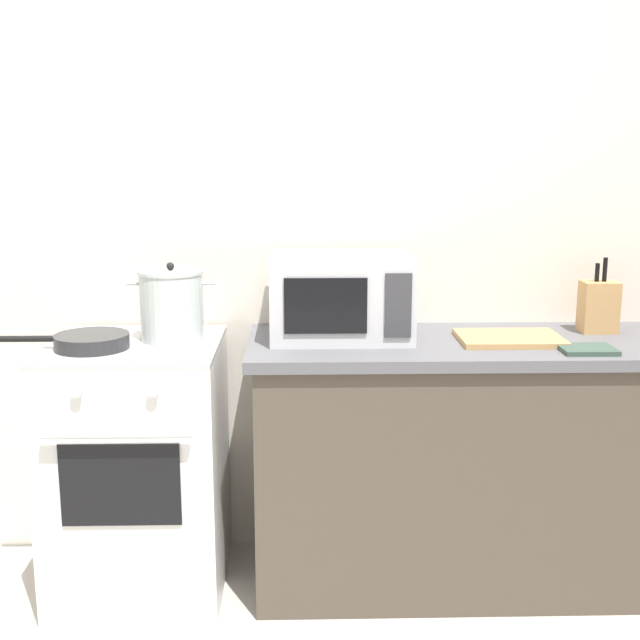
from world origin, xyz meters
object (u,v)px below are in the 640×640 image
at_px(cutting_board, 509,338).
at_px(stock_pot, 172,305).
at_px(frying_pan, 90,341).
at_px(oven_mitt, 587,349).
at_px(knife_block, 599,306).
at_px(stove, 139,467).
at_px(microwave, 341,296).

bearing_deg(cutting_board, stock_pot, 177.41).
distance_m(frying_pan, oven_mitt, 1.68).
relative_size(cutting_board, knife_block, 1.29).
height_order(frying_pan, knife_block, knife_block).
distance_m(stove, oven_mitt, 1.63).
bearing_deg(cutting_board, frying_pan, -177.15).
xyz_separation_m(microwave, knife_block, (0.96, 0.06, -0.05)).
relative_size(frying_pan, microwave, 0.91).
height_order(stove, frying_pan, frying_pan).
bearing_deg(stock_pot, stove, -157.16).
bearing_deg(stove, frying_pan, -151.46).
xyz_separation_m(stock_pot, knife_block, (1.56, 0.09, -0.03)).
xyz_separation_m(stock_pot, cutting_board, (1.20, -0.05, -0.12)).
bearing_deg(cutting_board, stove, -179.95).
xyz_separation_m(microwave, oven_mitt, (0.82, -0.24, -0.14)).
height_order(cutting_board, knife_block, knife_block).
xyz_separation_m(knife_block, oven_mitt, (-0.14, -0.30, -0.09)).
bearing_deg(oven_mitt, knife_block, 64.83).
xyz_separation_m(stove, microwave, (0.73, 0.08, 0.61)).
xyz_separation_m(stock_pot, frying_pan, (-0.26, -0.13, -0.10)).
bearing_deg(frying_pan, cutting_board, 2.85).
bearing_deg(frying_pan, stock_pot, 25.76).
distance_m(stock_pot, cutting_board, 1.20).
bearing_deg(frying_pan, knife_block, 6.66).
distance_m(stock_pot, microwave, 0.60).
bearing_deg(stock_pot, cutting_board, -2.59).
distance_m(stock_pot, frying_pan, 0.31).
relative_size(stove, knife_block, 3.30).
bearing_deg(cutting_board, knife_block, 21.06).
height_order(knife_block, oven_mitt, knife_block).
xyz_separation_m(microwave, cutting_board, (0.59, -0.08, -0.14)).
relative_size(frying_pan, knife_block, 1.63).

